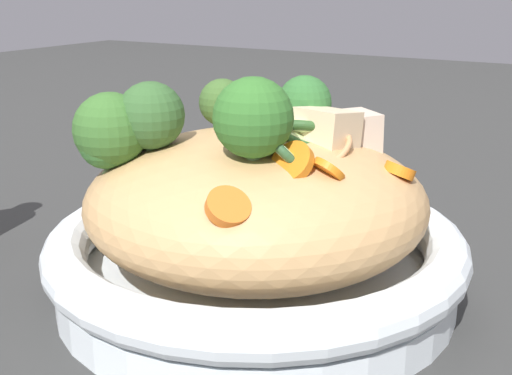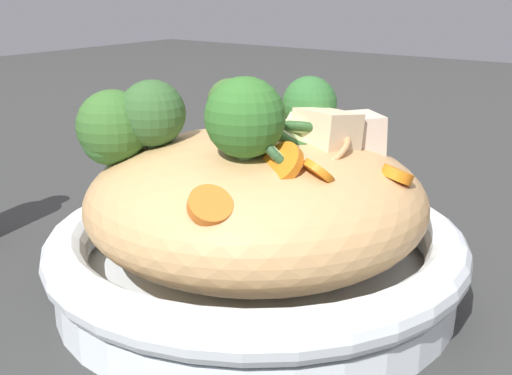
# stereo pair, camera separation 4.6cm
# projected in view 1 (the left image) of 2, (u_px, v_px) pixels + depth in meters

# --- Properties ---
(ground_plane) EXTENTS (3.00, 3.00, 0.00)m
(ground_plane) POSITION_uv_depth(u_px,v_px,m) (256.00, 294.00, 0.49)
(ground_plane) COLOR #333433
(serving_bowl) EXTENTS (0.29, 0.29, 0.05)m
(serving_bowl) POSITION_uv_depth(u_px,v_px,m) (256.00, 258.00, 0.48)
(serving_bowl) COLOR white
(serving_bowl) RESTS_ON ground_plane
(noodle_heap) EXTENTS (0.23, 0.23, 0.10)m
(noodle_heap) POSITION_uv_depth(u_px,v_px,m) (256.00, 200.00, 0.47)
(noodle_heap) COLOR tan
(noodle_heap) RESTS_ON serving_bowl
(broccoli_florets) EXTENTS (0.16, 0.16, 0.08)m
(broccoli_florets) POSITION_uv_depth(u_px,v_px,m) (183.00, 122.00, 0.44)
(broccoli_florets) COLOR #9DBE6D
(broccoli_florets) RESTS_ON serving_bowl
(carrot_coins) EXTENTS (0.09, 0.14, 0.04)m
(carrot_coins) POSITION_uv_depth(u_px,v_px,m) (304.00, 178.00, 0.40)
(carrot_coins) COLOR orange
(carrot_coins) RESTS_ON serving_bowl
(zucchini_slices) EXTENTS (0.06, 0.10, 0.03)m
(zucchini_slices) POSITION_uv_depth(u_px,v_px,m) (295.00, 137.00, 0.44)
(zucchini_slices) COLOR beige
(zucchini_slices) RESTS_ON serving_bowl
(chicken_chunks) EXTENTS (0.06, 0.07, 0.04)m
(chicken_chunks) POSITION_uv_depth(u_px,v_px,m) (333.00, 131.00, 0.46)
(chicken_chunks) COLOR beige
(chicken_chunks) RESTS_ON serving_bowl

